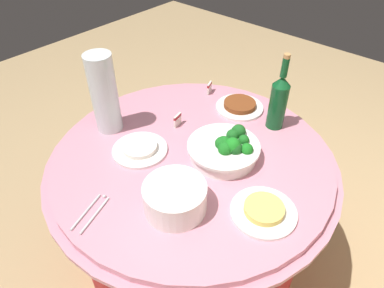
{
  "coord_description": "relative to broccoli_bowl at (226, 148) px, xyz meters",
  "views": [
    {
      "loc": [
        0.76,
        0.67,
        1.65
      ],
      "look_at": [
        0.0,
        0.0,
        0.79
      ],
      "focal_mm": 32.14,
      "sensor_mm": 36.0,
      "label": 1
    }
  ],
  "objects": [
    {
      "name": "ground_plane",
      "position": [
        0.07,
        -0.11,
        -0.78
      ],
      "size": [
        6.0,
        6.0,
        0.0
      ],
      "primitive_type": "plane",
      "color": "tan"
    },
    {
      "name": "buffet_table",
      "position": [
        0.07,
        -0.11,
        -0.41
      ],
      "size": [
        1.16,
        1.16,
        0.74
      ],
      "color": "maroon",
      "rests_on": "ground_plane"
    },
    {
      "name": "broccoli_bowl",
      "position": [
        0.0,
        0.0,
        0.0
      ],
      "size": [
        0.28,
        0.28,
        0.11
      ],
      "color": "white",
      "rests_on": "buffet_table"
    },
    {
      "name": "plate_stack",
      "position": [
        0.31,
        0.03,
        0.01
      ],
      "size": [
        0.21,
        0.21,
        0.1
      ],
      "color": "white",
      "rests_on": "buffet_table"
    },
    {
      "name": "wine_bottle",
      "position": [
        -0.3,
        0.04,
        0.09
      ],
      "size": [
        0.07,
        0.07,
        0.34
      ],
      "color": "#0F4B22",
      "rests_on": "buffet_table"
    },
    {
      "name": "decorative_fruit_vase",
      "position": [
        0.18,
        -0.49,
        0.12
      ],
      "size": [
        0.11,
        0.11,
        0.34
      ],
      "color": "silver",
      "rests_on": "buffet_table"
    },
    {
      "name": "serving_tongs",
      "position": [
        0.51,
        -0.17,
        -0.04
      ],
      "size": [
        0.17,
        0.09,
        0.01
      ],
      "color": "silver",
      "rests_on": "buffet_table"
    },
    {
      "name": "food_plate_noodles",
      "position": [
        0.14,
        0.26,
        -0.03
      ],
      "size": [
        0.22,
        0.22,
        0.03
      ],
      "color": "white",
      "rests_on": "buffet_table"
    },
    {
      "name": "food_plate_stir_fry",
      "position": [
        -0.31,
        -0.15,
        -0.03
      ],
      "size": [
        0.22,
        0.22,
        0.03
      ],
      "color": "white",
      "rests_on": "buffet_table"
    },
    {
      "name": "food_plate_rice",
      "position": [
        0.2,
        -0.28,
        -0.03
      ],
      "size": [
        0.22,
        0.22,
        0.03
      ],
      "color": "white",
      "rests_on": "buffet_table"
    },
    {
      "name": "label_placard_front",
      "position": [
        -0.33,
        -0.35,
        -0.01
      ],
      "size": [
        0.05,
        0.03,
        0.05
      ],
      "color": "white",
      "rests_on": "buffet_table"
    },
    {
      "name": "label_placard_mid",
      "position": [
        -0.03,
        -0.28,
        -0.01
      ],
      "size": [
        0.05,
        0.02,
        0.05
      ],
      "color": "white",
      "rests_on": "buffet_table"
    }
  ]
}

